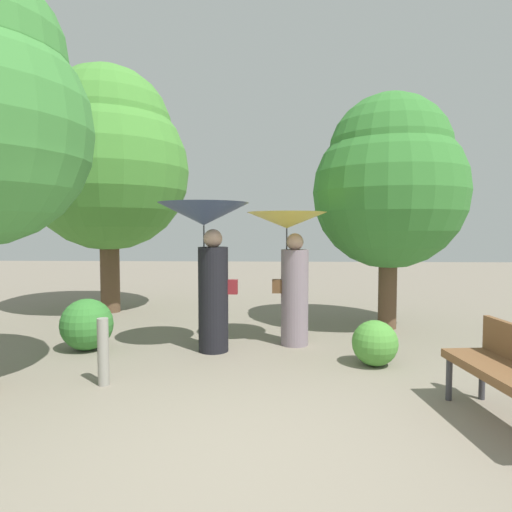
# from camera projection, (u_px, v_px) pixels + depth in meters

# --- Properties ---
(ground_plane) EXTENTS (40.00, 40.00, 0.00)m
(ground_plane) POSITION_uv_depth(u_px,v_px,m) (237.00, 452.00, 3.37)
(ground_plane) COLOR gray
(person_left) EXTENTS (1.25, 1.25, 2.05)m
(person_left) POSITION_uv_depth(u_px,v_px,m) (207.00, 244.00, 6.08)
(person_left) COLOR black
(person_left) RESTS_ON ground
(person_right) EXTENTS (1.15, 1.15, 1.94)m
(person_right) POSITION_uv_depth(u_px,v_px,m) (290.00, 253.00, 6.43)
(person_right) COLOR gray
(person_right) RESTS_ON ground
(tree_near_left) EXTENTS (3.23, 3.23, 4.95)m
(tree_near_left) POSITION_uv_depth(u_px,v_px,m) (108.00, 158.00, 8.92)
(tree_near_left) COLOR brown
(tree_near_left) RESTS_ON ground
(tree_near_right) EXTENTS (2.56, 2.56, 3.95)m
(tree_near_right) POSITION_uv_depth(u_px,v_px,m) (389.00, 181.00, 7.45)
(tree_near_right) COLOR brown
(tree_near_right) RESTS_ON ground
(bush_path_left) EXTENTS (0.57, 0.57, 0.57)m
(bush_path_left) POSITION_uv_depth(u_px,v_px,m) (375.00, 343.00, 5.50)
(bush_path_left) COLOR #4C9338
(bush_path_left) RESTS_ON ground
(bush_path_right) EXTENTS (0.72, 0.72, 0.72)m
(bush_path_right) POSITION_uv_depth(u_px,v_px,m) (87.00, 324.00, 6.21)
(bush_path_right) COLOR #387F33
(bush_path_right) RESTS_ON ground
(path_marker_post) EXTENTS (0.12, 0.12, 0.73)m
(path_marker_post) POSITION_uv_depth(u_px,v_px,m) (103.00, 352.00, 4.80)
(path_marker_post) COLOR gray
(path_marker_post) RESTS_ON ground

